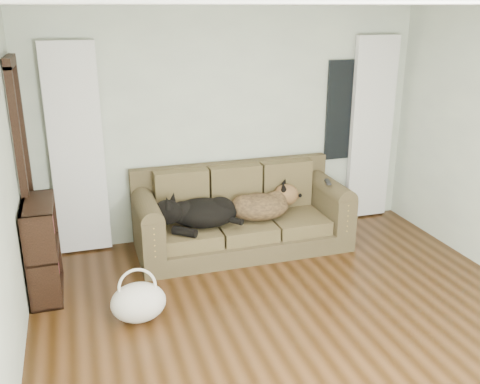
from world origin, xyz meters
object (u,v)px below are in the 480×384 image
object	(u,v)px
bookshelf	(42,245)
tote_bag	(139,304)
sofa	(242,211)
dog_shepherd	(262,206)
dog_black_lab	(200,215)

from	to	relation	value
bookshelf	tote_bag	bearing A→B (deg)	-40.67
sofa	dog_shepherd	size ratio (longest dim) A/B	3.33
bookshelf	sofa	bearing A→B (deg)	14.22
tote_bag	sofa	bearing A→B (deg)	41.11
dog_black_lab	bookshelf	bearing A→B (deg)	-153.70
dog_shepherd	bookshelf	xyz separation A→B (m)	(-2.30, -0.38, 0.01)
dog_shepherd	tote_bag	bearing A→B (deg)	43.32
sofa	bookshelf	distance (m)	2.11
dog_black_lab	bookshelf	xyz separation A→B (m)	(-1.58, -0.34, 0.02)
sofa	dog_black_lab	xyz separation A→B (m)	(-0.50, -0.05, 0.03)
sofa	bookshelf	xyz separation A→B (m)	(-2.08, -0.40, 0.05)
dog_shepherd	tote_bag	distance (m)	1.93
dog_black_lab	dog_shepherd	size ratio (longest dim) A/B	1.03
sofa	bookshelf	world-z (taller)	bookshelf
dog_shepherd	bookshelf	distance (m)	2.33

